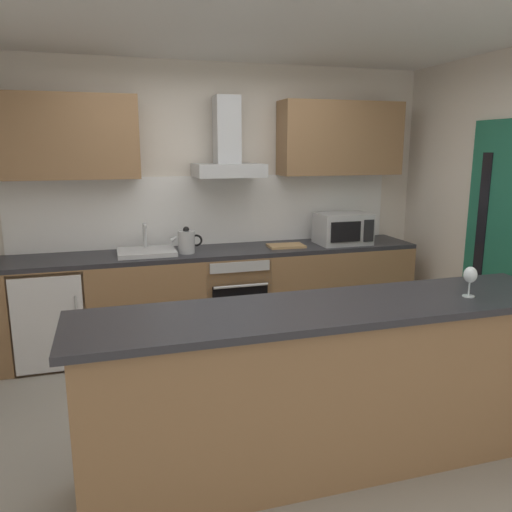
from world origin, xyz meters
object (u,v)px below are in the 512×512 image
Objects in this scene: kettle at (187,241)px; range_hood at (228,152)px; refrigerator at (52,315)px; wine_glass at (470,276)px; microwave at (343,229)px; sink at (146,251)px; chopping_board at (286,246)px; oven at (233,295)px.

kettle is 0.90m from range_hood.
refrigerator is 4.78× the size of wine_glass.
range_hood is (-1.11, 0.16, 0.74)m from microwave.
sink is 2.81× the size of wine_glass.
wine_glass is 0.52× the size of chopping_board.
microwave is at bearing -0.41° from chopping_board.
kettle is at bearing -175.47° from oven.
kettle is 0.40× the size of range_hood.
kettle is 0.85× the size of chopping_board.
refrigerator is at bearing 139.75° from wine_glass.
refrigerator is at bearing -175.26° from range_hood.
range_hood is at bearing 171.91° from microwave.
refrigerator is 0.96m from sink.
microwave is 1.89m from sink.
kettle is 2.45m from wine_glass.
refrigerator is 1.70× the size of microwave.
kettle is (-0.43, -0.03, 0.55)m from oven.
refrigerator is 2.10m from range_hood.
oven is at bearing -0.81° from sink.
chopping_board is (1.30, -0.03, -0.02)m from sink.
kettle is (1.17, -0.03, 0.58)m from refrigerator.
wine_glass is (1.31, -2.07, 0.10)m from kettle.
chopping_board is (0.95, 0.01, -0.09)m from kettle.
range_hood is (0.00, 0.13, 1.33)m from oven.
range_hood reaches higher than kettle.
sink is 2.70m from wine_glass.
microwave is at bearing 83.90° from wine_glass.
microwave is at bearing -0.53° from refrigerator.
oven is at bearing 0.10° from refrigerator.
refrigerator is (-1.59, -0.00, -0.03)m from oven.
microwave is 1.00× the size of sink.
sink is at bearing 178.47° from chopping_board.
kettle is 1.62× the size of wine_glass.
sink reaches higher than refrigerator.
oven is 0.91m from sink.
range_hood reaches higher than wine_glass.
refrigerator is 2.50× the size of chopping_board.
chopping_board is at bearing -1.53° from sink.
range_hood is at bearing 8.68° from sink.
sink is 0.36m from kettle.
wine_glass is at bearing -40.25° from refrigerator.
sink reaches higher than wine_glass.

